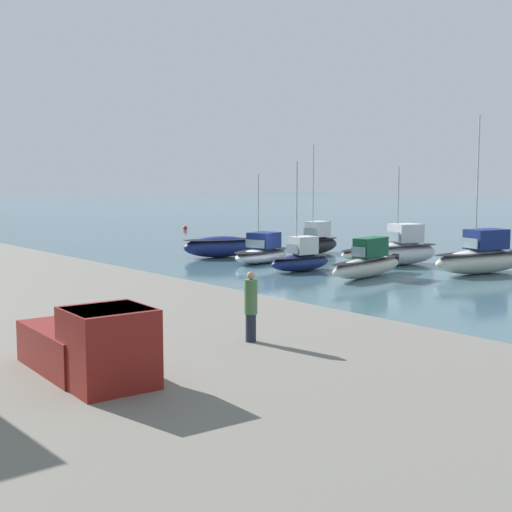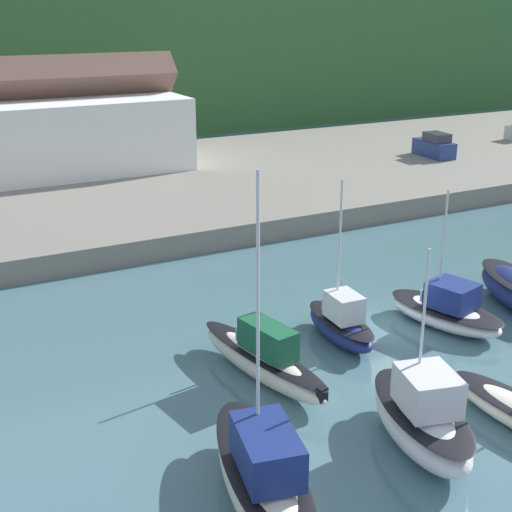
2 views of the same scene
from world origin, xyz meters
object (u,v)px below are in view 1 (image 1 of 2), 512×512
(moored_boat_0, at_px, (368,263))
(mooring_buoy_0, at_px, (396,246))
(person_on_quay, at_px, (251,306))
(moored_boat_2, at_px, (262,252))
(moored_boat_4, at_px, (482,257))
(pickup_truck_0, at_px, (92,345))
(moored_boat_3, at_px, (220,246))
(moored_boat_7, at_px, (316,242))
(moored_boat_6, at_px, (368,252))
(mooring_buoy_1, at_px, (185,228))
(moored_boat_1, at_px, (301,258))
(moored_boat_5, at_px, (403,249))

(moored_boat_0, relative_size, mooring_buoy_0, 15.18)
(person_on_quay, bearing_deg, mooring_buoy_0, -56.68)
(moored_boat_2, xyz_separation_m, moored_boat_4, (-13.74, -7.35, 0.29))
(moored_boat_0, distance_m, pickup_truck_0, 29.90)
(moored_boat_3, relative_size, moored_boat_7, 0.73)
(person_on_quay, bearing_deg, moored_boat_6, -54.56)
(mooring_buoy_1, bearing_deg, moored_boat_4, 172.07)
(mooring_buoy_1, bearing_deg, moored_boat_2, 155.78)
(moored_boat_1, relative_size, moored_boat_3, 1.13)
(moored_boat_7, relative_size, mooring_buoy_1, 17.34)
(person_on_quay, bearing_deg, moored_boat_4, -70.52)
(moored_boat_1, distance_m, moored_boat_6, 9.06)
(moored_boat_3, relative_size, mooring_buoy_0, 12.58)
(moored_boat_5, bearing_deg, moored_boat_7, 12.46)
(moored_boat_1, bearing_deg, moored_boat_4, -131.67)
(moored_boat_3, height_order, moored_boat_5, moored_boat_5)
(pickup_truck_0, bearing_deg, mooring_buoy_1, -122.10)
(moored_boat_1, relative_size, moored_boat_7, 0.83)
(moored_boat_4, distance_m, pickup_truck_0, 34.90)
(moored_boat_6, distance_m, pickup_truck_0, 39.66)
(moored_boat_5, xyz_separation_m, mooring_buoy_1, (37.25, -6.40, -0.85))
(mooring_buoy_0, height_order, mooring_buoy_1, mooring_buoy_0)
(pickup_truck_0, bearing_deg, moored_boat_6, -144.53)
(moored_boat_0, xyz_separation_m, moored_boat_7, (11.75, -6.98, 0.09))
(moored_boat_2, distance_m, moored_boat_4, 15.58)
(moored_boat_5, relative_size, moored_boat_7, 0.79)
(pickup_truck_0, height_order, mooring_buoy_0, pickup_truck_0)
(moored_boat_3, height_order, mooring_buoy_0, moored_boat_3)
(moored_boat_2, distance_m, moored_boat_7, 7.56)
(moored_boat_0, xyz_separation_m, mooring_buoy_1, (39.80, -13.04, -0.65))
(mooring_buoy_1, bearing_deg, moored_boat_1, 157.63)
(person_on_quay, bearing_deg, moored_boat_7, -47.68)
(moored_boat_2, height_order, mooring_buoy_0, moored_boat_2)
(moored_boat_7, bearing_deg, moored_boat_4, 176.73)
(moored_boat_5, distance_m, pickup_truck_0, 36.95)
(mooring_buoy_0, bearing_deg, mooring_buoy_1, 4.41)
(moored_boat_2, bearing_deg, moored_boat_3, -12.07)
(moored_boat_7, distance_m, person_on_quay, 37.70)
(moored_boat_0, distance_m, moored_boat_4, 7.92)
(moored_boat_1, height_order, pickup_truck_0, moored_boat_1)
(moored_boat_5, bearing_deg, mooring_buoy_0, -34.07)
(moored_boat_5, xyz_separation_m, mooring_buoy_0, (7.65, -8.69, -0.85))
(moored_boat_4, distance_m, person_on_quay, 29.58)
(moored_boat_7, xyz_separation_m, mooring_buoy_0, (-1.56, -8.35, -0.74))
(moored_boat_1, distance_m, mooring_buoy_1, 37.93)
(moored_boat_1, bearing_deg, moored_boat_6, -74.53)
(moored_boat_4, xyz_separation_m, moored_boat_6, (10.32, -0.50, -0.59))
(pickup_truck_0, bearing_deg, moored_boat_0, -147.82)
(moored_boat_3, bearing_deg, mooring_buoy_0, -87.35)
(person_on_quay, distance_m, mooring_buoy_1, 63.30)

